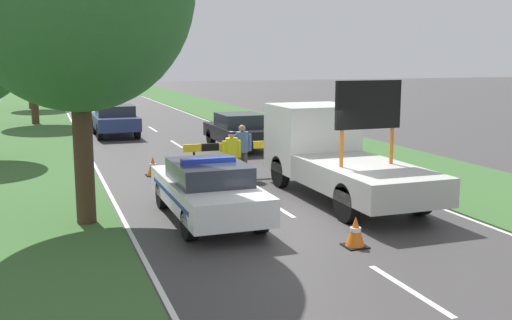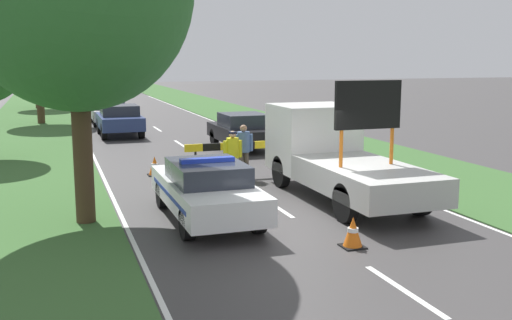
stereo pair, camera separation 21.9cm
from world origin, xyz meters
TOP-DOWN VIEW (x-y plane):
  - ground_plane at (0.00, 0.00)m, footprint 160.00×160.00m
  - lane_markings at (0.00, 14.27)m, footprint 7.74×63.96m
  - grass_verge_left at (-6.33, 20.00)m, footprint 4.82×120.00m
  - grass_verge_right at (6.33, 20.00)m, footprint 4.82×120.00m
  - police_car at (-1.96, 0.71)m, footprint 1.79×4.71m
  - work_truck at (1.96, 2.09)m, footprint 2.21×6.36m
  - road_barrier at (0.24, 5.37)m, footprint 3.40×0.08m
  - police_officer at (-0.26, 4.23)m, footprint 0.58×0.37m
  - pedestrian_civilian at (0.32, 4.99)m, footprint 0.60×0.38m
  - traffic_cone_near_police at (2.47, 6.77)m, footprint 0.46×0.46m
  - traffic_cone_centre_front at (-2.22, 6.39)m, footprint 0.45×0.45m
  - traffic_cone_near_truck at (0.28, -2.25)m, footprint 0.45×0.45m
  - queued_car_sedan_black at (2.19, 10.93)m, footprint 1.94×4.29m
  - queued_car_hatch_blue at (-2.18, 16.65)m, footprint 1.93×3.93m
  - queued_car_sedan_silver at (-2.21, 22.03)m, footprint 1.84×4.12m
  - roadside_tree_near_left at (-5.81, 23.61)m, footprint 4.42×4.42m
  - roadside_tree_near_right at (-6.12, 34.49)m, footprint 3.71×3.71m

SIDE VIEW (x-z plane):
  - ground_plane at x=0.00m, z-range 0.00..0.00m
  - lane_markings at x=0.00m, z-range 0.00..0.01m
  - grass_verge_left at x=-6.33m, z-range 0.00..0.03m
  - grass_verge_right at x=6.33m, z-range 0.00..0.03m
  - traffic_cone_centre_front at x=-2.22m, z-range 0.00..0.61m
  - traffic_cone_near_truck at x=0.28m, z-range 0.00..0.62m
  - traffic_cone_near_police at x=2.47m, z-range 0.00..0.63m
  - queued_car_sedan_silver at x=-2.21m, z-range 0.04..1.38m
  - police_car at x=-1.96m, z-range -0.01..1.46m
  - queued_car_sedan_black at x=2.19m, z-range 0.03..1.49m
  - queued_car_hatch_blue at x=-2.18m, z-range 0.05..1.54m
  - road_barrier at x=0.24m, z-range 0.37..1.47m
  - police_officer at x=-0.26m, z-range 0.15..1.75m
  - pedestrian_civilian at x=0.32m, z-range 0.15..1.83m
  - work_truck at x=1.96m, z-range -0.45..2.74m
  - roadside_tree_near_right at x=-6.12m, z-range 1.37..8.06m
  - roadside_tree_near_left at x=-5.81m, z-range 1.33..8.66m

